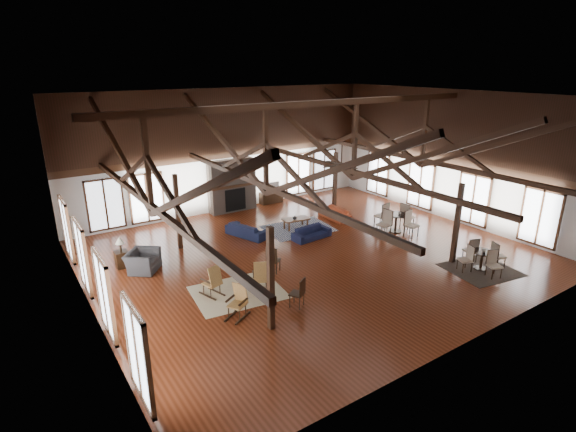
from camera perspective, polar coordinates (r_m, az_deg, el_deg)
floor at (r=17.63m, az=2.97°, el=-4.91°), size 16.00×16.00×0.00m
ceiling at (r=16.18m, az=3.34°, el=14.93°), size 16.00×14.00×0.02m
wall_back at (r=22.51m, az=-7.68°, el=8.20°), size 16.00×0.02×6.00m
wall_front at (r=12.07m, az=23.45°, el=-2.62°), size 16.00×0.02×6.00m
wall_left at (r=13.64m, az=-24.90°, el=-0.45°), size 0.02×14.00×6.00m
wall_right at (r=22.28m, az=20.00°, el=7.13°), size 0.02×14.00×6.00m
roof_truss at (r=16.43m, az=3.21°, el=8.06°), size 15.60×14.07×3.14m
post_grid at (r=17.07m, az=3.06°, el=-0.22°), size 8.16×7.16×3.05m
fireplace at (r=22.60m, az=-7.12°, el=3.81°), size 2.50×0.69×2.60m
ceiling_fan at (r=16.03m, az=6.79°, el=6.61°), size 1.60×1.60×0.75m
sofa_navy_front at (r=19.13m, az=3.02°, el=-2.14°), size 1.79×0.82×0.51m
sofa_navy_left at (r=19.43m, az=-5.21°, el=-1.76°), size 2.09×1.37×0.57m
sofa_orange at (r=21.63m, az=5.91°, el=0.32°), size 1.79×0.75×0.52m
coffee_table at (r=20.24m, az=1.02°, el=-0.46°), size 1.27×0.76×0.46m
vase at (r=20.07m, az=0.85°, el=-0.18°), size 0.19×0.19×0.19m
armchair at (r=16.99m, az=-17.96°, el=-5.47°), size 1.49×1.50×0.74m
side_table_lamp at (r=17.51m, az=-20.38°, el=-4.73°), size 0.46×0.46×1.18m
rocking_chair_a at (r=14.64m, az=-9.47°, el=-8.24°), size 0.64×0.91×1.06m
rocking_chair_b at (r=14.72m, az=-3.44°, el=-7.78°), size 0.77×0.95×1.08m
rocking_chair_c at (r=13.47m, az=-6.30°, el=-10.67°), size 0.90×0.77×1.03m
side_chair_a at (r=15.91m, az=-1.98°, el=-5.33°), size 0.59×0.59×1.00m
side_chair_b at (r=13.80m, az=1.48°, el=-9.47°), size 0.55×0.55×0.95m
cafe_table_near at (r=17.70m, az=23.41°, el=-4.77°), size 1.85×1.85×0.95m
cafe_table_far at (r=20.33m, az=13.56°, el=-0.42°), size 2.21×2.21×1.14m
cup_near at (r=17.53m, az=23.64°, el=-4.10°), size 0.17×0.17×0.10m
cup_far at (r=20.24m, az=13.98°, el=0.36°), size 0.17×0.17×0.10m
tv_console at (r=24.01m, az=-2.17°, el=2.42°), size 1.24×0.46×0.62m
television at (r=23.85m, az=-2.20°, el=3.73°), size 0.91×0.13×0.52m
rug_tan at (r=14.94m, az=-6.36°, el=-9.60°), size 3.10×2.57×0.01m
rug_navy at (r=20.32m, az=1.30°, el=-1.58°), size 3.12×2.46×0.01m
rug_dark at (r=17.79m, az=23.27°, el=-6.28°), size 2.64×2.47×0.01m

